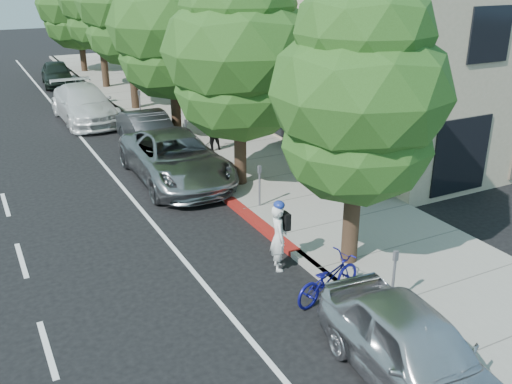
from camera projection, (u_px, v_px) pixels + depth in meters
ground at (276, 240)px, 15.28m from camera, size 120.00×120.00×0.00m
sidewalk at (228, 147)px, 22.82m from camera, size 4.60×56.00×0.15m
curb at (174, 155)px, 21.83m from camera, size 0.30×56.00×0.15m
curb_red_segment at (259, 224)px, 16.07m from camera, size 0.32×4.00×0.15m
storefront_building at (268, 27)px, 32.91m from camera, size 10.00×36.00×7.00m
street_tree_0 at (360, 96)px, 12.46m from camera, size 4.09×4.09×6.79m
street_tree_1 at (239, 53)px, 17.33m from camera, size 4.79×4.79×7.21m
street_tree_2 at (171, 26)px, 22.16m from camera, size 5.04×5.04×7.64m
street_tree_3 at (128, 3)px, 26.90m from camera, size 4.89×4.89×8.29m
street_tree_4 at (98, 1)px, 31.92m from camera, size 4.43×4.43×7.87m
street_tree_5 at (77, 4)px, 37.04m from camera, size 5.31×5.31×7.46m
cyclist at (279, 238)px, 13.58m from camera, size 0.56×0.69×1.66m
bicycle at (328, 279)px, 12.46m from camera, size 1.98×1.08×0.99m
silver_suv at (176, 158)px, 19.16m from camera, size 2.83×5.90×1.62m
dark_sedan at (149, 132)px, 22.49m from camera, size 1.56×4.42×1.46m
white_pickup at (84, 104)px, 26.53m from camera, size 2.44×5.71×1.64m
dark_suv_far at (57, 73)px, 34.50m from camera, size 2.06×4.36×1.44m
near_car_a at (414, 352)px, 9.72m from camera, size 2.14×4.50×1.49m
pedestrian at (211, 131)px, 21.94m from camera, size 0.78×0.63×1.52m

